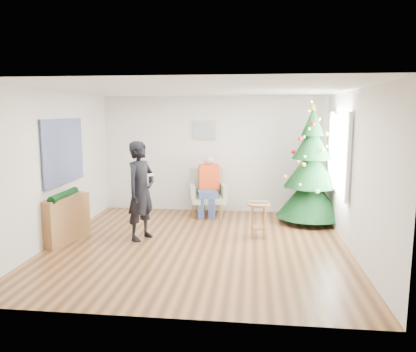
# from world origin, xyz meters

# --- Properties ---
(floor) EXTENTS (5.00, 5.00, 0.00)m
(floor) POSITION_xyz_m (0.00, 0.00, 0.00)
(floor) COLOR brown
(floor) RESTS_ON ground
(ceiling) EXTENTS (5.00, 5.00, 0.00)m
(ceiling) POSITION_xyz_m (0.00, 0.00, 2.60)
(ceiling) COLOR white
(ceiling) RESTS_ON wall_back
(wall_back) EXTENTS (5.00, 0.00, 5.00)m
(wall_back) POSITION_xyz_m (0.00, 2.50, 1.30)
(wall_back) COLOR silver
(wall_back) RESTS_ON floor
(wall_front) EXTENTS (5.00, 0.00, 5.00)m
(wall_front) POSITION_xyz_m (0.00, -2.50, 1.30)
(wall_front) COLOR silver
(wall_front) RESTS_ON floor
(wall_left) EXTENTS (0.00, 5.00, 5.00)m
(wall_left) POSITION_xyz_m (-2.50, 0.00, 1.30)
(wall_left) COLOR silver
(wall_left) RESTS_ON floor
(wall_right) EXTENTS (0.00, 5.00, 5.00)m
(wall_right) POSITION_xyz_m (2.50, 0.00, 1.30)
(wall_right) COLOR silver
(wall_right) RESTS_ON floor
(window_panel) EXTENTS (0.04, 1.30, 1.40)m
(window_panel) POSITION_xyz_m (2.47, 1.00, 1.50)
(window_panel) COLOR white
(window_panel) RESTS_ON wall_right
(curtains) EXTENTS (0.05, 1.75, 1.50)m
(curtains) POSITION_xyz_m (2.44, 1.00, 1.50)
(curtains) COLOR white
(curtains) RESTS_ON wall_right
(christmas_tree) EXTENTS (1.34, 1.34, 2.42)m
(christmas_tree) POSITION_xyz_m (2.07, 1.70, 1.09)
(christmas_tree) COLOR #3F2816
(christmas_tree) RESTS_ON floor
(stool) EXTENTS (0.42, 0.42, 0.63)m
(stool) POSITION_xyz_m (1.01, 0.56, 0.32)
(stool) COLOR brown
(stool) RESTS_ON floor
(laptop) EXTENTS (0.35, 0.23, 0.03)m
(laptop) POSITION_xyz_m (1.01, 0.56, 0.64)
(laptop) COLOR silver
(laptop) RESTS_ON stool
(armchair) EXTENTS (0.89, 0.84, 1.01)m
(armchair) POSITION_xyz_m (-0.07, 2.06, 0.38)
(armchair) COLOR gray
(armchair) RESTS_ON floor
(seated_person) EXTENTS (0.49, 0.67, 1.33)m
(seated_person) POSITION_xyz_m (-0.06, 2.01, 0.68)
(seated_person) COLOR navy
(seated_person) RESTS_ON armchair
(standing_man) EXTENTS (0.64, 0.75, 1.75)m
(standing_man) POSITION_xyz_m (-1.04, 0.24, 0.87)
(standing_man) COLOR black
(standing_man) RESTS_ON floor
(game_controller) EXTENTS (0.09, 0.13, 0.04)m
(game_controller) POSITION_xyz_m (-0.86, 0.21, 1.16)
(game_controller) COLOR white
(game_controller) RESTS_ON standing_man
(console) EXTENTS (0.54, 1.04, 0.80)m
(console) POSITION_xyz_m (-2.33, -0.06, 0.40)
(console) COLOR brown
(console) RESTS_ON floor
(garland) EXTENTS (0.14, 0.90, 0.14)m
(garland) POSITION_xyz_m (-2.33, -0.06, 0.82)
(garland) COLOR black
(garland) RESTS_ON console
(tapestry) EXTENTS (0.03, 1.50, 1.15)m
(tapestry) POSITION_xyz_m (-2.46, 0.30, 1.55)
(tapestry) COLOR black
(tapestry) RESTS_ON wall_left
(framed_picture) EXTENTS (0.52, 0.05, 0.42)m
(framed_picture) POSITION_xyz_m (-0.20, 2.46, 1.85)
(framed_picture) COLOR tan
(framed_picture) RESTS_ON wall_back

